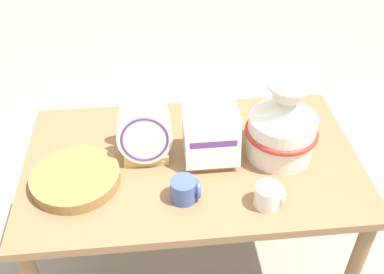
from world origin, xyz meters
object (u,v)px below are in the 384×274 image
Objects in this scene: dish_rack_round_plates at (145,138)px; wicker_charger_stack at (76,178)px; dish_rack_square_plates at (211,141)px; mug_cream_glaze at (269,196)px; mug_cobalt_glaze at (185,190)px; ceramic_vase at (282,124)px.

dish_rack_round_plates reaches higher than wicker_charger_stack.
dish_rack_square_plates is 0.51m from wicker_charger_stack.
dish_rack_round_plates is 0.51m from mug_cream_glaze.
dish_rack_round_plates is at bearing 24.83° from wicker_charger_stack.
dish_rack_square_plates is (0.25, -0.04, -0.00)m from dish_rack_round_plates.
mug_cobalt_glaze and mug_cream_glaze have the same top height.
ceramic_vase is 3.29× the size of mug_cobalt_glaze.
wicker_charger_stack is 0.69m from mug_cream_glaze.
mug_cobalt_glaze is (-0.12, -0.20, -0.05)m from dish_rack_square_plates.
mug_cream_glaze is at bearing -111.21° from ceramic_vase.
dish_rack_square_plates reaches higher than wicker_charger_stack.
dish_rack_square_plates is 0.70× the size of wicker_charger_stack.
dish_rack_round_plates is 0.25m from dish_rack_square_plates.
ceramic_vase is 3.29× the size of mug_cream_glaze.
wicker_charger_stack is (-0.77, -0.09, -0.12)m from ceramic_vase.
dish_rack_round_plates is at bearing 118.45° from mug_cobalt_glaze.
ceramic_vase is 0.30m from mug_cream_glaze.
ceramic_vase is 1.03× the size of wicker_charger_stack.
mug_cobalt_glaze is (0.13, -0.24, -0.05)m from dish_rack_round_plates.
dish_rack_square_plates is 2.25× the size of mug_cream_glaze.
mug_cream_glaze is at bearing -56.79° from dish_rack_square_plates.
ceramic_vase reaches higher than wicker_charger_stack.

